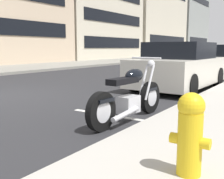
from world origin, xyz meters
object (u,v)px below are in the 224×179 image
(parked_motorcycle, at_px, (130,97))
(fire_hydrant, at_px, (190,132))
(parked_car_across_street, at_px, (180,67))
(parked_car_mid_block, at_px, (221,61))

(parked_motorcycle, xyz_separation_m, fire_hydrant, (-1.79, -1.65, 0.12))
(parked_car_across_street, bearing_deg, fire_hydrant, -157.59)
(parked_car_mid_block, bearing_deg, parked_car_across_street, 177.10)
(parked_motorcycle, xyz_separation_m, parked_car_mid_block, (9.51, 0.51, 0.23))
(parked_motorcycle, height_order, parked_car_across_street, parked_car_across_street)
(parked_car_mid_block, relative_size, fire_hydrant, 6.07)
(parked_car_across_street, bearing_deg, parked_motorcycle, -169.81)
(parked_car_mid_block, distance_m, fire_hydrant, 11.50)
(parked_car_across_street, xyz_separation_m, parked_car_mid_block, (5.25, -0.12, -0.03))
(parked_car_mid_block, xyz_separation_m, fire_hydrant, (-11.29, -2.15, -0.11))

